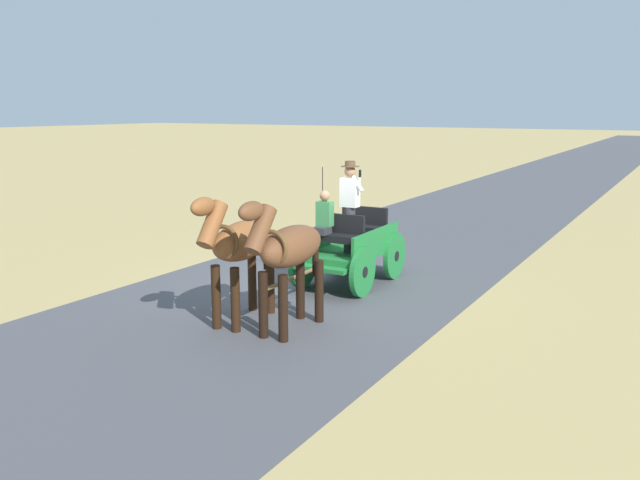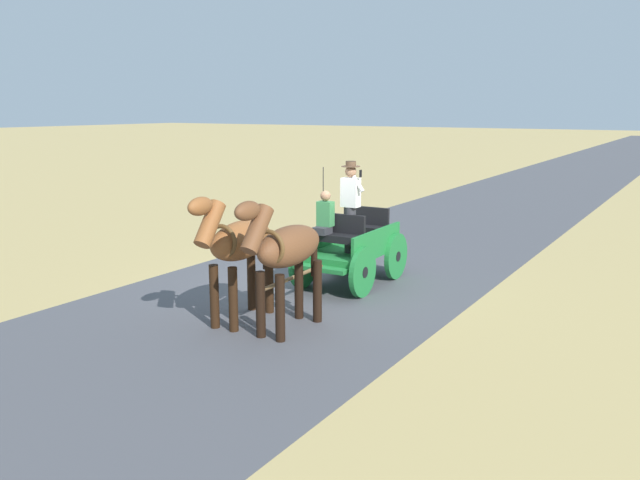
{
  "view_description": "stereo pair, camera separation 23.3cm",
  "coord_description": "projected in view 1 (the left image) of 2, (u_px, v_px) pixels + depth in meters",
  "views": [
    {
      "loc": [
        -6.56,
        10.97,
        3.51
      ],
      "look_at": [
        -0.58,
        0.7,
        1.1
      ],
      "focal_mm": 36.87,
      "sensor_mm": 36.0,
      "label": 1
    },
    {
      "loc": [
        -6.76,
        10.85,
        3.51
      ],
      "look_at": [
        -0.58,
        0.7,
        1.1
      ],
      "focal_mm": 36.87,
      "sensor_mm": 36.0,
      "label": 2
    }
  ],
  "objects": [
    {
      "name": "ground_plane",
      "position": [
        313.0,
        285.0,
        13.22
      ],
      "size": [
        200.0,
        200.0,
        0.0
      ],
      "primitive_type": "plane",
      "color": "tan"
    },
    {
      "name": "road_surface",
      "position": [
        313.0,
        284.0,
        13.22
      ],
      "size": [
        6.36,
        160.0,
        0.01
      ],
      "primitive_type": "cube",
      "color": "#4C4C51",
      "rests_on": "ground"
    },
    {
      "name": "horse_drawn_carriage",
      "position": [
        348.0,
        244.0,
        13.12
      ],
      "size": [
        1.46,
        4.51,
        2.5
      ],
      "color": "#1E7233",
      "rests_on": "ground"
    },
    {
      "name": "horse_near_side",
      "position": [
        288.0,
        250.0,
        10.21
      ],
      "size": [
        0.57,
        2.13,
        2.21
      ],
      "color": "brown",
      "rests_on": "ground"
    },
    {
      "name": "horse_off_side",
      "position": [
        239.0,
        244.0,
        10.65
      ],
      "size": [
        0.68,
        2.14,
        2.21
      ],
      "color": "brown",
      "rests_on": "ground"
    },
    {
      "name": "traffic_cone",
      "position": [
        273.0,
        239.0,
        16.5
      ],
      "size": [
        0.32,
        0.32,
        0.5
      ],
      "primitive_type": "cone",
      "color": "orange",
      "rests_on": "ground"
    }
  ]
}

